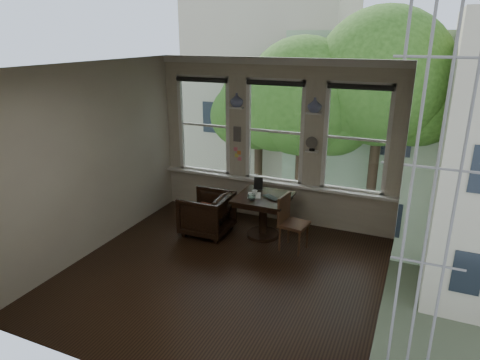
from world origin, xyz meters
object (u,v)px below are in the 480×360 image
at_px(table, 263,216).
at_px(laptop, 269,198).
at_px(armchair_left, 207,213).
at_px(side_chair_right, 294,224).
at_px(mug, 255,193).

height_order(table, laptop, laptop).
height_order(armchair_left, side_chair_right, side_chair_right).
bearing_deg(armchair_left, side_chair_right, 90.12).
bearing_deg(armchair_left, table, 105.71).
bearing_deg(laptop, side_chair_right, 12.78).
relative_size(table, mug, 9.08).
height_order(armchair_left, laptop, laptop).
distance_m(table, mug, 0.45).
distance_m(table, armchair_left, 1.00).
distance_m(laptop, mug, 0.30).
height_order(table, side_chair_right, side_chair_right).
height_order(laptop, mug, mug).
bearing_deg(armchair_left, laptop, 99.26).
bearing_deg(table, mug, -172.99).
distance_m(armchair_left, side_chair_right, 1.60).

